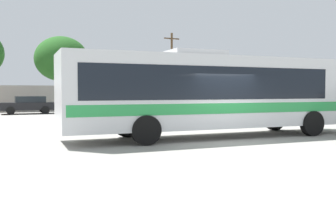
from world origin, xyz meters
TOP-DOWN VIEW (x-y plane):
  - ground_plane at (0.00, 10.00)m, footprint 300.00×300.00m
  - perimeter_wall at (0.00, 24.40)m, footprint 80.00×0.30m
  - coach_bus_silver_green at (0.15, 1.69)m, footprint 12.51×2.85m
  - parked_car_second_black at (-6.64, 21.02)m, footprint 4.33×2.17m
  - parked_car_third_dark_blue at (-1.36, 20.38)m, footprint 4.43×1.99m
  - parked_car_rightmost_maroon at (4.95, 20.87)m, footprint 4.40×2.21m
  - utility_pole_near at (8.03, 25.93)m, footprint 1.80×0.30m
  - roadside_tree_midleft at (-3.27, 28.39)m, footprint 5.44×5.44m

SIDE VIEW (x-z plane):
  - ground_plane at x=0.00m, z-range 0.00..0.00m
  - parked_car_second_black at x=-6.64m, z-range 0.05..1.49m
  - parked_car_third_dark_blue at x=-1.36m, z-range 0.05..1.50m
  - parked_car_rightmost_maroon at x=4.95m, z-range 0.04..1.57m
  - perimeter_wall at x=0.00m, z-range 0.00..2.38m
  - coach_bus_silver_green at x=0.15m, z-range 0.12..3.58m
  - utility_pole_near at x=8.03m, z-range 0.18..8.32m
  - roadside_tree_midleft at x=-3.27m, z-range 1.43..8.95m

